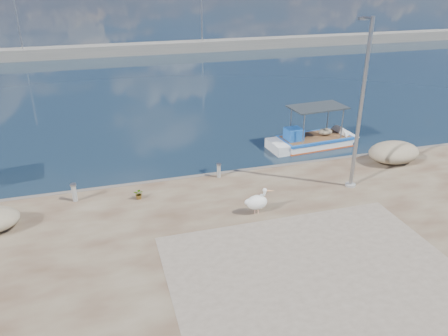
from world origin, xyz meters
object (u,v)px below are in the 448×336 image
boat_right (314,142)px  bollard_near (219,170)px  pelican (257,202)px  lamp_post (360,113)px

boat_right → bollard_near: (-6.51, -3.41, 0.65)m
pelican → lamp_post: (4.71, 1.07, 2.80)m
pelican → lamp_post: bearing=21.4°
boat_right → pelican: size_ratio=5.07×
pelican → bollard_near: (-0.53, 3.51, -0.14)m
pelican → lamp_post: 5.58m
bollard_near → lamp_post: bearing=-25.0°
lamp_post → bollard_near: lamp_post is taller
boat_right → lamp_post: bearing=-107.0°
pelican → bollard_near: bearing=107.2°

